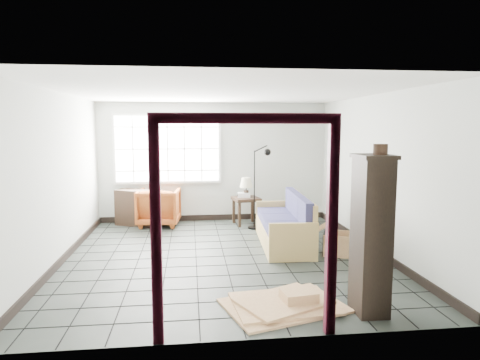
{
  "coord_description": "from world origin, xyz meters",
  "views": [
    {
      "loc": [
        -0.52,
        -6.67,
        2.07
      ],
      "look_at": [
        0.29,
        0.3,
        1.2
      ],
      "focal_mm": 32.0,
      "sensor_mm": 36.0,
      "label": 1
    }
  ],
  "objects": [
    {
      "name": "ground",
      "position": [
        0.0,
        0.0,
        0.0
      ],
      "size": [
        5.5,
        5.5,
        0.0
      ],
      "primitive_type": "plane",
      "color": "black",
      "rests_on": "ground"
    },
    {
      "name": "room_shell",
      "position": [
        0.0,
        0.03,
        1.68
      ],
      "size": [
        5.02,
        5.52,
        2.61
      ],
      "color": "#B6BAB2",
      "rests_on": "ground"
    },
    {
      "name": "window_panel",
      "position": [
        -1.0,
        2.7,
        1.6
      ],
      "size": [
        2.32,
        0.08,
        1.52
      ],
      "color": "silver",
      "rests_on": "ground"
    },
    {
      "name": "doorway_trim",
      "position": [
        0.0,
        -2.7,
        1.38
      ],
      "size": [
        1.8,
        0.08,
        2.2
      ],
      "color": "#3E0E1C",
      "rests_on": "ground"
    },
    {
      "name": "futon_sofa",
      "position": [
        1.16,
        0.57,
        0.32
      ],
      "size": [
        0.88,
        2.07,
        0.9
      ],
      "rotation": [
        0.0,
        0.0,
        -0.06
      ],
      "color": "olive",
      "rests_on": "ground"
    },
    {
      "name": "armchair",
      "position": [
        -1.19,
        2.35,
        0.43
      ],
      "size": [
        0.91,
        0.86,
        0.86
      ],
      "primitive_type": "imported",
      "rotation": [
        0.0,
        0.0,
        3.04
      ],
      "color": "maroon",
      "rests_on": "ground"
    },
    {
      "name": "side_table",
      "position": [
        0.65,
        2.22,
        0.48
      ],
      "size": [
        0.62,
        0.62,
        0.58
      ],
      "rotation": [
        0.0,
        0.0,
        0.18
      ],
      "color": "black",
      "rests_on": "ground"
    },
    {
      "name": "table_lamp",
      "position": [
        0.66,
        2.27,
        0.87
      ],
      "size": [
        0.3,
        0.3,
        0.42
      ],
      "rotation": [
        0.0,
        0.0,
        0.11
      ],
      "color": "black",
      "rests_on": "side_table"
    },
    {
      "name": "projector",
      "position": [
        0.61,
        2.27,
        0.63
      ],
      "size": [
        0.29,
        0.23,
        0.09
      ],
      "rotation": [
        0.0,
        0.0,
        -0.11
      ],
      "color": "silver",
      "rests_on": "side_table"
    },
    {
      "name": "floor_lamp",
      "position": [
        0.89,
        1.79,
        0.91
      ],
      "size": [
        0.46,
        0.3,
        1.71
      ],
      "rotation": [
        0.0,
        0.0,
        0.05
      ],
      "color": "black",
      "rests_on": "ground"
    },
    {
      "name": "console_shelf",
      "position": [
        -1.6,
        2.4,
        0.38
      ],
      "size": [
        1.04,
        0.75,
        0.75
      ],
      "rotation": [
        0.0,
        0.0,
        -0.43
      ],
      "color": "black",
      "rests_on": "ground"
    },
    {
      "name": "tall_shelf",
      "position": [
        1.45,
        -2.28,
        0.9
      ],
      "size": [
        0.38,
        0.49,
        1.78
      ],
      "rotation": [
        0.0,
        0.0,
        -0.02
      ],
      "color": "black",
      "rests_on": "ground"
    },
    {
      "name": "pot",
      "position": [
        1.5,
        -2.31,
        1.83
      ],
      "size": [
        0.17,
        0.17,
        0.11
      ],
      "rotation": [
        0.0,
        0.0,
        -0.16
      ],
      "color": "black",
      "rests_on": "tall_shelf"
    },
    {
      "name": "open_box",
      "position": [
        1.9,
        -0.12,
        0.18
      ],
      "size": [
        0.96,
        0.72,
        0.49
      ],
      "rotation": [
        0.0,
        0.0,
        -0.39
      ],
      "color": "#9E6D4C",
      "rests_on": "ground"
    },
    {
      "name": "cardboard_pile",
      "position": [
        0.56,
        -2.03,
        0.05
      ],
      "size": [
        1.53,
        1.27,
        0.19
      ],
      "rotation": [
        0.0,
        0.0,
        0.24
      ],
      "color": "#9E6D4C",
      "rests_on": "ground"
    }
  ]
}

